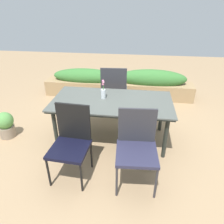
{
  "coord_description": "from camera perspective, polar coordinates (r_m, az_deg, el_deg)",
  "views": [
    {
      "loc": [
        0.3,
        -2.86,
        2.07
      ],
      "look_at": [
        -0.07,
        -0.01,
        0.5
      ],
      "focal_mm": 33.37,
      "sensor_mm": 36.0,
      "label": 1
    }
  ],
  "objects": [
    {
      "name": "ground_plane",
      "position": [
        3.54,
        1.08,
        -7.12
      ],
      "size": [
        12.0,
        12.0,
        0.0
      ],
      "primitive_type": "plane",
      "color": "#9E7F5B"
    },
    {
      "name": "dining_table",
      "position": [
        3.21,
        -0.0,
        2.22
      ],
      "size": [
        1.83,
        0.93,
        0.7
      ],
      "color": "#4C514C",
      "rests_on": "ground"
    },
    {
      "name": "chair_near_left",
      "position": [
        2.66,
        -11.11,
        -7.34
      ],
      "size": [
        0.49,
        0.49,
        0.96
      ],
      "rotation": [
        0.0,
        0.0,
        3.07
      ],
      "color": "black",
      "rests_on": "ground"
    },
    {
      "name": "chair_near_right",
      "position": [
        2.54,
        6.78,
        -8.72
      ],
      "size": [
        0.52,
        0.52,
        0.94
      ],
      "rotation": [
        0.0,
        0.0,
        3.21
      ],
      "color": "#282841",
      "rests_on": "ground"
    },
    {
      "name": "chair_far_side",
      "position": [
        3.99,
        0.56,
        6.48
      ],
      "size": [
        0.52,
        0.52,
        1.0
      ],
      "rotation": [
        0.0,
        0.0,
        0.06
      ],
      "color": "#2A3637",
      "rests_on": "ground"
    },
    {
      "name": "flower_vase",
      "position": [
        3.2,
        -2.42,
        5.57
      ],
      "size": [
        0.07,
        0.07,
        0.3
      ],
      "color": "silver",
      "rests_on": "dining_table"
    },
    {
      "name": "planter_box",
      "position": [
        4.95,
        1.89,
        7.83
      ],
      "size": [
        3.45,
        0.47,
        0.67
      ],
      "color": "#9E7F56",
      "rests_on": "ground"
    },
    {
      "name": "potted_plant",
      "position": [
        3.88,
        -27.13,
        -3.07
      ],
      "size": [
        0.28,
        0.28,
        0.45
      ],
      "color": "gray",
      "rests_on": "ground"
    }
  ]
}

